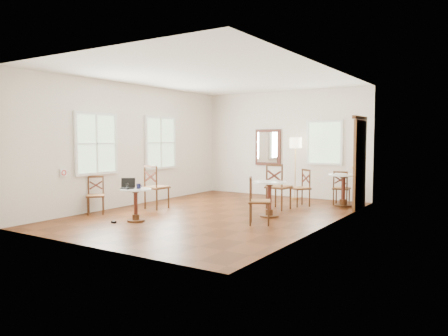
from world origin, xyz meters
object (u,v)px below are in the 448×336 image
chair_mid_a (278,186)px  chair_back_b (301,188)px  cafe_table_mid (269,195)px  chair_mid_b (258,201)px  chair_near_b (96,195)px  mouse (127,189)px  power_adapter (114,222)px  chair_near_a (156,187)px  floor_lamp (295,147)px  chair_back_a (341,188)px  navy_mug (139,186)px  cafe_table_near (136,201)px  cafe_table_back (343,187)px  laptop (128,186)px  water_glass (127,186)px

chair_mid_a → chair_back_b: bearing=-103.9°
cafe_table_mid → chair_mid_a: bearing=105.4°
cafe_table_mid → chair_mid_b: 0.85m
chair_near_b → chair_mid_a: size_ratio=0.77×
chair_back_b → mouse: 4.34m
mouse → power_adapter: size_ratio=1.04×
chair_near_a → chair_mid_b: size_ratio=1.13×
cafe_table_mid → floor_lamp: (-0.65, 2.85, 0.97)m
chair_back_a → navy_mug: 5.11m
cafe_table_near → mouse: 0.32m
chair_mid_b → chair_near_b: bearing=77.8°
floor_lamp → mouse: floor_lamp is taller
cafe_table_back → chair_mid_a: 1.72m
cafe_table_back → chair_mid_a: chair_mid_a is taller
cafe_table_back → chair_back_a: chair_back_a is taller
cafe_table_back → chair_back_a: 0.20m
chair_near_b → laptop: (1.15, -0.16, 0.29)m
chair_near_a → navy_mug: (0.74, -1.35, 0.19)m
power_adapter → cafe_table_near: bearing=56.3°
cafe_table_back → chair_near_b: (-4.28, -4.00, -0.07)m
mouse → navy_mug: size_ratio=0.81×
chair_mid_b → chair_back_a: chair_mid_b is taller
chair_near_a → chair_near_b: bearing=66.9°
water_glass → chair_near_b: bearing=170.7°
chair_near_a → chair_back_b: bearing=-137.0°
chair_back_b → mouse: size_ratio=9.09×
floor_lamp → navy_mug: floor_lamp is taller
chair_near_a → floor_lamp: size_ratio=0.62×
cafe_table_mid → chair_near_b: chair_near_b is taller
chair_near_a → water_glass: 1.55m
chair_near_a → power_adapter: 1.91m
chair_back_a → power_adapter: bearing=50.6°
laptop → cafe_table_mid: bearing=3.1°
cafe_table_mid → power_adapter: (-2.29, -2.26, -0.45)m
floor_lamp → mouse: 5.18m
navy_mug → chair_mid_b: bearing=24.4°
chair_near_a → water_glass: chair_near_a is taller
cafe_table_back → chair_mid_b: size_ratio=0.86×
chair_near_b → laptop: bearing=-54.0°
chair_near_b → power_adapter: 1.30m
chair_mid_a → cafe_table_back: bearing=-127.2°
chair_mid_b → mouse: bearing=92.0°
chair_near_a → chair_back_a: (3.54, 2.91, -0.09)m
cafe_table_near → navy_mug: navy_mug is taller
navy_mug → chair_back_a: bearing=56.7°
chair_near_a → chair_back_b: size_ratio=1.14×
cafe_table_mid → chair_back_b: (-0.02, 1.74, -0.01)m
power_adapter → chair_near_a: bearing=104.9°
cafe_table_near → chair_back_b: 4.16m
water_glass → chair_near_a: bearing=109.8°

